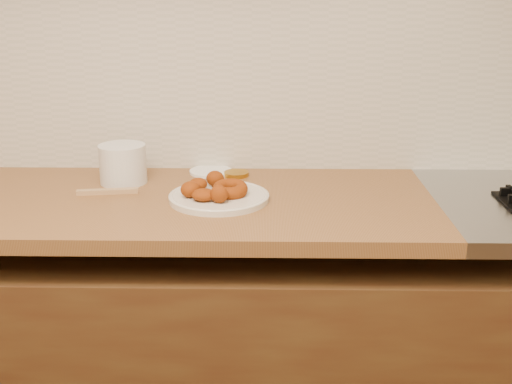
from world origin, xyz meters
TOP-DOWN VIEW (x-y plane):
  - wall_back at (0.00, 2.00)m, footprint 4.00×0.02m
  - base_cabinet at (0.00, 1.69)m, footprint 3.60×0.60m
  - butcher_block at (-0.65, 1.69)m, footprint 2.30×0.62m
  - backsplash at (0.00, 1.99)m, footprint 3.60×0.02m
  - donut_plate at (-0.08, 1.67)m, footprint 0.27×0.27m
  - ring_donut at (-0.05, 1.67)m, footprint 0.11×0.11m
  - fried_dough_chunks at (-0.12, 1.66)m, footprint 0.15×0.20m
  - plastic_tub at (-0.37, 1.82)m, footprint 0.17×0.17m
  - tub_lid at (-0.13, 1.93)m, footprint 0.14×0.14m
  - brass_jar_lid at (-0.05, 1.90)m, footprint 0.09×0.09m
  - wooden_utensil at (-0.39, 1.72)m, footprint 0.17×0.04m

SIDE VIEW (x-z plane):
  - base_cabinet at x=0.00m, z-range 0.00..0.77m
  - butcher_block at x=-0.65m, z-range 0.86..0.90m
  - tub_lid at x=-0.13m, z-range 0.90..0.91m
  - brass_jar_lid at x=-0.05m, z-range 0.90..0.91m
  - wooden_utensil at x=-0.39m, z-range 0.90..0.91m
  - donut_plate at x=-0.08m, z-range 0.90..0.92m
  - ring_donut at x=-0.05m, z-range 0.91..0.95m
  - fried_dough_chunks at x=-0.12m, z-range 0.91..0.96m
  - plastic_tub at x=-0.37m, z-range 0.90..1.01m
  - backsplash at x=0.00m, z-range 0.90..1.50m
  - wall_back at x=0.00m, z-range 0.00..2.70m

